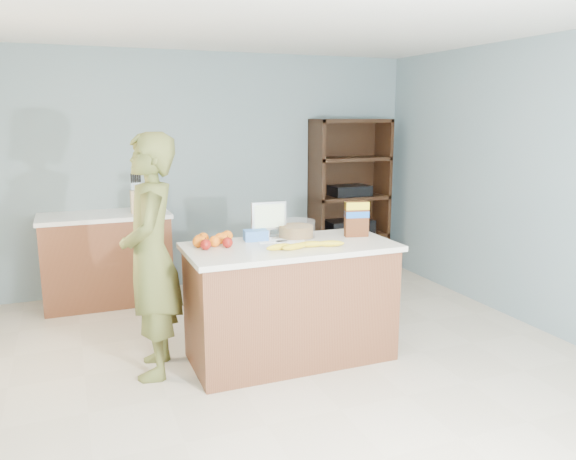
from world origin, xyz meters
name	(u,v)px	position (x,y,z in m)	size (l,w,h in m)	color
floor	(306,373)	(0.00, 0.00, 0.00)	(4.50, 5.00, 0.02)	beige
walls	(307,145)	(0.00, 0.00, 1.65)	(4.52, 5.02, 2.51)	gray
counter_peninsula	(290,306)	(0.00, 0.30, 0.42)	(1.56, 0.76, 0.90)	brown
back_cabinet	(107,258)	(-1.20, 2.20, 0.45)	(1.24, 0.62, 0.90)	brown
shelving_unit	(347,200)	(1.55, 2.35, 0.86)	(0.90, 0.40, 1.80)	black
person	(151,257)	(-1.00, 0.44, 0.87)	(0.63, 0.42, 1.74)	brown
knife_block	(137,201)	(-0.89, 2.13, 1.02)	(0.12, 0.10, 0.31)	tan
envelopes	(281,241)	(-0.03, 0.41, 0.90)	(0.36, 0.22, 0.00)	white
bananas	(304,245)	(0.04, 0.15, 0.92)	(0.60, 0.14, 0.05)	yellow
apples	(211,243)	(-0.57, 0.41, 0.94)	(0.24, 0.21, 0.08)	maroon
oranges	(211,239)	(-0.55, 0.51, 0.94)	(0.34, 0.23, 0.08)	orange
blue_carton	(256,235)	(-0.20, 0.53, 0.94)	(0.18, 0.12, 0.08)	blue
salad_bowl	(296,230)	(0.14, 0.53, 0.96)	(0.30, 0.30, 0.13)	#267219
tv	(269,217)	(-0.06, 0.60, 1.06)	(0.28, 0.12, 0.28)	silver
cereal_box	(357,216)	(0.59, 0.37, 1.06)	(0.20, 0.11, 0.28)	#592B14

